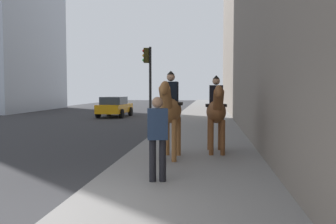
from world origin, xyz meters
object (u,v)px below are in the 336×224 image
object	(u,v)px
mounted_horse_near	(170,109)
traffic_light_near_curb	(148,75)
mounted_horse_far	(216,110)
car_near_lane	(115,106)
pedestrian_greeting	(158,133)

from	to	relation	value
mounted_horse_near	traffic_light_near_curb	size ratio (longest dim) A/B	0.59
mounted_horse_near	mounted_horse_far	distance (m)	1.62
traffic_light_near_curb	mounted_horse_far	bearing A→B (deg)	-154.54
mounted_horse_near	car_near_lane	size ratio (longest dim) A/B	0.60
mounted_horse_far	traffic_light_near_curb	distance (m)	7.35
car_near_lane	traffic_light_near_curb	world-z (taller)	traffic_light_near_curb
mounted_horse_near	car_near_lane	bearing A→B (deg)	-157.60
mounted_horse_near	pedestrian_greeting	bearing A→B (deg)	2.73
pedestrian_greeting	traffic_light_near_curb	distance (m)	10.28
mounted_horse_far	pedestrian_greeting	distance (m)	3.67
mounted_horse_near	traffic_light_near_curb	world-z (taller)	traffic_light_near_curb
mounted_horse_far	car_near_lane	distance (m)	16.16
mounted_horse_near	traffic_light_near_curb	xyz separation A→B (m)	(7.58, 1.88, 1.22)
car_near_lane	pedestrian_greeting	bearing A→B (deg)	-160.31
mounted_horse_near	traffic_light_near_curb	bearing A→B (deg)	-163.75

